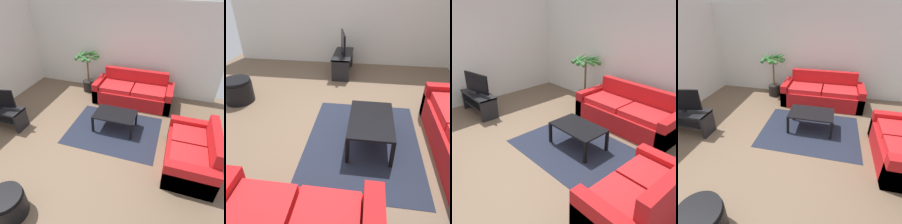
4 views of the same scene
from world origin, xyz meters
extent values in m
plane|color=brown|center=(0.00, 0.00, 0.00)|extent=(6.60, 6.60, 0.00)
cube|color=silver|center=(-3.00, 0.00, 1.35)|extent=(0.06, 6.00, 2.70)
cube|color=red|center=(-0.41, 2.25, 0.31)|extent=(0.18, 0.90, 0.62)
cube|color=red|center=(2.20, -0.06, 0.48)|extent=(0.66, 0.55, 0.12)
cube|color=black|center=(-2.20, 0.15, 0.50)|extent=(1.10, 0.45, 0.04)
cube|color=black|center=(-2.20, 0.15, 0.23)|extent=(1.02, 0.39, 0.03)
cube|color=black|center=(-2.72, 0.15, 0.26)|extent=(0.06, 0.41, 0.52)
cube|color=black|center=(-1.68, 0.15, 0.26)|extent=(0.06, 0.41, 0.52)
cube|color=black|center=(-2.20, 0.15, 0.79)|extent=(0.82, 0.21, 0.46)
cube|color=teal|center=(-2.20, 0.17, 0.79)|extent=(0.76, 0.16, 0.41)
cylinder|color=black|center=(-2.20, 0.15, 0.54)|extent=(0.10, 0.10, 0.04)
cube|color=black|center=(0.51, 0.89, 0.42)|extent=(1.00, 0.64, 0.03)
cube|color=black|center=(0.03, 0.60, 0.20)|extent=(0.05, 0.05, 0.41)
cube|color=black|center=(0.98, 0.60, 0.20)|extent=(0.05, 0.05, 0.41)
cube|color=black|center=(0.03, 1.18, 0.20)|extent=(0.05, 0.05, 0.41)
cube|color=black|center=(0.98, 1.18, 0.20)|extent=(0.05, 0.05, 0.41)
cube|color=#1E2333|center=(0.51, 0.79, 0.00)|extent=(2.20, 1.70, 0.01)
cylinder|color=black|center=(-0.44, -1.74, 0.20)|extent=(0.57, 0.57, 0.40)
cylinder|color=black|center=(-0.44, -1.74, 0.43)|extent=(0.54, 0.54, 0.06)
camera|label=1|loc=(1.67, -2.93, 3.21)|focal=32.22mm
camera|label=2|loc=(3.19, 0.78, 2.21)|focal=35.49mm
camera|label=3|loc=(3.45, -2.10, 2.67)|focal=40.25mm
camera|label=4|loc=(0.88, -2.72, 2.48)|focal=29.41mm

